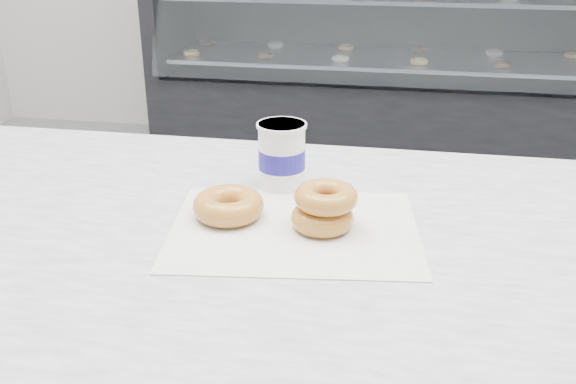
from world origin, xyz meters
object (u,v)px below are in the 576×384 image
Objects in this scene: display_case at (380,74)px; donut_stack at (324,208)px; donut_single at (228,205)px; coffee_cup at (282,155)px.

display_case is 2.72m from donut_stack.
display_case reaches higher than donut_single.
donut_stack is 0.16m from coffee_cup.
donut_single is at bearing -126.25° from coffee_cup.
display_case is at bearing 75.13° from coffee_cup.
donut_stack is (0.14, -0.01, 0.01)m from donut_single.
donut_stack reaches higher than donut_single.
display_case is 2.59m from coffee_cup.
display_case is at bearing 87.67° from donut_single.
coffee_cup is (-0.08, 0.14, 0.02)m from donut_stack.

